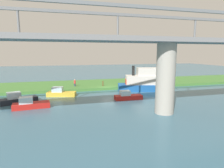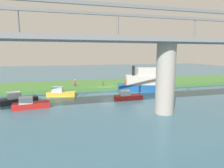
{
  "view_description": "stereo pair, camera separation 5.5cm",
  "coord_description": "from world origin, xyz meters",
  "px_view_note": "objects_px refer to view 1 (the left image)",
  "views": [
    {
      "loc": [
        8.75,
        34.58,
        6.96
      ],
      "look_at": [
        0.53,
        5.0,
        2.0
      ],
      "focal_mm": 30.54,
      "sensor_mm": 36.0,
      "label": 1
    },
    {
      "loc": [
        8.69,
        34.6,
        6.96
      ],
      "look_at": [
        0.53,
        5.0,
        2.0
      ],
      "focal_mm": 30.54,
      "sensor_mm": 36.0,
      "label": 2
    }
  ],
  "objects_px": {
    "motorboat_white": "(127,96)",
    "skiff_small": "(18,99)",
    "motorboat_red": "(61,93)",
    "riverboat_paddlewheel": "(30,104)",
    "mooring_post": "(103,84)",
    "bridge_pylon": "(165,79)",
    "person_on_bank": "(75,83)",
    "houseboat_blue": "(144,81)"
  },
  "relations": [
    {
      "from": "motorboat_white",
      "to": "bridge_pylon",
      "type": "bearing_deg",
      "value": 104.01
    },
    {
      "from": "mooring_post",
      "to": "riverboat_paddlewheel",
      "type": "relative_size",
      "value": 0.22
    },
    {
      "from": "motorboat_white",
      "to": "riverboat_paddlewheel",
      "type": "height_order",
      "value": "riverboat_paddlewheel"
    },
    {
      "from": "motorboat_white",
      "to": "houseboat_blue",
      "type": "bearing_deg",
      "value": -133.28
    },
    {
      "from": "person_on_bank",
      "to": "mooring_post",
      "type": "height_order",
      "value": "person_on_bank"
    },
    {
      "from": "motorboat_red",
      "to": "riverboat_paddlewheel",
      "type": "distance_m",
      "value": 7.26
    },
    {
      "from": "mooring_post",
      "to": "houseboat_blue",
      "type": "height_order",
      "value": "houseboat_blue"
    },
    {
      "from": "motorboat_white",
      "to": "skiff_small",
      "type": "relative_size",
      "value": 0.83
    },
    {
      "from": "motorboat_red",
      "to": "riverboat_paddlewheel",
      "type": "xyz_separation_m",
      "value": [
        3.84,
        6.16,
        -0.01
      ]
    },
    {
      "from": "motorboat_red",
      "to": "skiff_small",
      "type": "relative_size",
      "value": 0.95
    },
    {
      "from": "mooring_post",
      "to": "person_on_bank",
      "type": "bearing_deg",
      "value": -13.16
    },
    {
      "from": "bridge_pylon",
      "to": "houseboat_blue",
      "type": "distance_m",
      "value": 14.02
    },
    {
      "from": "houseboat_blue",
      "to": "motorboat_white",
      "type": "xyz_separation_m",
      "value": [
        5.55,
        5.89,
        -1.24
      ]
    },
    {
      "from": "houseboat_blue",
      "to": "mooring_post",
      "type": "bearing_deg",
      "value": -29.47
    },
    {
      "from": "riverboat_paddlewheel",
      "to": "bridge_pylon",
      "type": "bearing_deg",
      "value": 157.63
    },
    {
      "from": "motorboat_white",
      "to": "skiff_small",
      "type": "xyz_separation_m",
      "value": [
        15.65,
        -2.14,
        0.07
      ]
    },
    {
      "from": "motorboat_red",
      "to": "bridge_pylon",
      "type": "bearing_deg",
      "value": 132.9
    },
    {
      "from": "person_on_bank",
      "to": "mooring_post",
      "type": "bearing_deg",
      "value": 166.84
    },
    {
      "from": "person_on_bank",
      "to": "skiff_small",
      "type": "height_order",
      "value": "person_on_bank"
    },
    {
      "from": "houseboat_blue",
      "to": "skiff_small",
      "type": "bearing_deg",
      "value": 10.05
    },
    {
      "from": "bridge_pylon",
      "to": "motorboat_red",
      "type": "distance_m",
      "value": 17.47
    },
    {
      "from": "houseboat_blue",
      "to": "motorboat_white",
      "type": "relative_size",
      "value": 2.28
    },
    {
      "from": "mooring_post",
      "to": "skiff_small",
      "type": "distance_m",
      "value": 16.09
    },
    {
      "from": "motorboat_white",
      "to": "riverboat_paddlewheel",
      "type": "bearing_deg",
      "value": 4.45
    },
    {
      "from": "person_on_bank",
      "to": "houseboat_blue",
      "type": "relative_size",
      "value": 0.14
    },
    {
      "from": "motorboat_red",
      "to": "skiff_small",
      "type": "distance_m",
      "value": 6.56
    },
    {
      "from": "person_on_bank",
      "to": "mooring_post",
      "type": "relative_size",
      "value": 1.36
    },
    {
      "from": "mooring_post",
      "to": "houseboat_blue",
      "type": "relative_size",
      "value": 0.11
    },
    {
      "from": "motorboat_red",
      "to": "riverboat_paddlewheel",
      "type": "bearing_deg",
      "value": 58.1
    },
    {
      "from": "motorboat_white",
      "to": "motorboat_red",
      "type": "bearing_deg",
      "value": -27.52
    },
    {
      "from": "mooring_post",
      "to": "motorboat_white",
      "type": "height_order",
      "value": "mooring_post"
    },
    {
      "from": "bridge_pylon",
      "to": "houseboat_blue",
      "type": "xyz_separation_m",
      "value": [
        -3.7,
        -13.33,
        -2.33
      ]
    },
    {
      "from": "motorboat_red",
      "to": "skiff_small",
      "type": "height_order",
      "value": "skiff_small"
    },
    {
      "from": "houseboat_blue",
      "to": "motorboat_white",
      "type": "distance_m",
      "value": 8.19
    },
    {
      "from": "mooring_post",
      "to": "motorboat_white",
      "type": "xyz_separation_m",
      "value": [
        -1.57,
        9.91,
        -0.51
      ]
    },
    {
      "from": "bridge_pylon",
      "to": "riverboat_paddlewheel",
      "type": "bearing_deg",
      "value": -22.37
    },
    {
      "from": "houseboat_blue",
      "to": "motorboat_red",
      "type": "relative_size",
      "value": 1.99
    },
    {
      "from": "mooring_post",
      "to": "motorboat_red",
      "type": "height_order",
      "value": "motorboat_red"
    },
    {
      "from": "motorboat_red",
      "to": "riverboat_paddlewheel",
      "type": "height_order",
      "value": "motorboat_red"
    },
    {
      "from": "bridge_pylon",
      "to": "houseboat_blue",
      "type": "height_order",
      "value": "bridge_pylon"
    },
    {
      "from": "person_on_bank",
      "to": "skiff_small",
      "type": "xyz_separation_m",
      "value": [
        8.66,
        9.05,
        -0.63
      ]
    },
    {
      "from": "mooring_post",
      "to": "skiff_small",
      "type": "relative_size",
      "value": 0.2
    }
  ]
}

